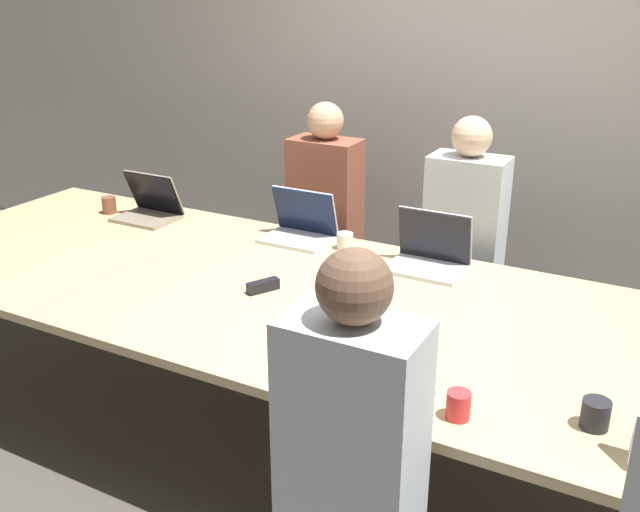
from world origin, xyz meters
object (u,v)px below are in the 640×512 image
(laptop_far_left, at_px, (150,206))
(cup_near_midright, at_px, (458,405))
(cup_far_midleft, at_px, (345,241))
(cup_near_right, at_px, (595,414))
(laptop_far_midleft, at_px, (301,225))
(cup_far_left, at_px, (109,205))
(person_far_center, at_px, (463,252))
(stapler, at_px, (263,286))
(person_near_midright, at_px, (351,482))
(person_far_midleft, at_px, (325,227))
(laptop_near_midright, at_px, (381,378))
(laptop_far_center, at_px, (430,252))

(laptop_far_left, bearing_deg, cup_near_midright, -26.38)
(cup_far_midleft, bearing_deg, cup_near_right, -36.74)
(laptop_far_midleft, height_order, cup_far_left, laptop_far_midleft)
(person_far_center, height_order, stapler, person_far_center)
(person_near_midright, relative_size, person_far_center, 1.00)
(cup_far_midleft, bearing_deg, stapler, -97.38)
(person_far_midleft, distance_m, laptop_far_left, 1.02)
(laptop_near_midright, xyz_separation_m, person_far_center, (-0.23, 1.62, -0.15))
(person_far_center, bearing_deg, cup_far_left, -164.26)
(laptop_far_midleft, bearing_deg, cup_near_midright, -43.60)
(laptop_far_midleft, distance_m, person_far_midleft, 0.46)
(person_far_midleft, distance_m, stapler, 1.13)
(cup_near_midright, xyz_separation_m, cup_near_right, (0.39, 0.15, 0.00))
(cup_near_midright, height_order, laptop_far_left, laptop_far_left)
(laptop_near_midright, bearing_deg, person_near_midright, 99.98)
(stapler, bearing_deg, person_far_center, 89.88)
(cup_near_midright, relative_size, laptop_far_midleft, 0.26)
(person_far_midleft, xyz_separation_m, cup_far_left, (-1.14, -0.58, 0.12))
(cup_far_midleft, height_order, laptop_far_center, laptop_far_center)
(person_far_center, bearing_deg, person_near_midright, -81.69)
(person_far_midleft, relative_size, laptop_far_left, 4.14)
(person_far_center, xyz_separation_m, stapler, (-0.58, -1.08, 0.10))
(laptop_far_midleft, bearing_deg, person_near_midright, -55.83)
(cup_far_midleft, distance_m, stapler, 0.66)
(laptop_far_left, bearing_deg, cup_far_midleft, 4.31)
(person_far_midleft, distance_m, cup_near_right, 2.27)
(laptop_far_midleft, xyz_separation_m, cup_near_right, (1.65, -1.05, -0.03))
(cup_near_midright, xyz_separation_m, stapler, (-1.07, 0.53, -0.02))
(cup_near_midright, relative_size, stapler, 0.61)
(person_far_midleft, height_order, person_far_center, person_far_midleft)
(laptop_near_midright, relative_size, person_far_midleft, 0.23)
(laptop_far_left, xyz_separation_m, stapler, (1.13, -0.56, -0.05))
(cup_near_midright, relative_size, laptop_far_center, 0.26)
(laptop_near_midright, height_order, person_near_midright, person_near_midright)
(stapler, bearing_deg, cup_near_right, 13.72)
(laptop_far_center, height_order, stapler, laptop_far_center)
(laptop_near_midright, xyz_separation_m, cup_far_midleft, (-0.72, 1.19, -0.03))
(cup_near_midright, relative_size, cup_far_left, 0.94)
(laptop_near_midright, relative_size, cup_far_left, 3.27)
(cup_far_midleft, xyz_separation_m, cup_near_right, (1.38, -1.03, 0.01))
(person_far_midleft, bearing_deg, laptop_far_center, -30.17)
(laptop_near_midright, height_order, person_far_center, person_far_center)
(cup_near_midright, distance_m, laptop_far_center, 1.26)
(laptop_near_midright, distance_m, laptop_far_left, 2.23)
(person_far_midleft, bearing_deg, laptop_near_midright, -56.71)
(laptop_near_midright, xyz_separation_m, laptop_far_center, (-0.25, 1.16, 0.00))
(cup_far_midleft, height_order, cup_far_left, cup_far_left)
(laptop_far_midleft, xyz_separation_m, cup_far_midleft, (0.27, -0.02, -0.03))
(stapler, bearing_deg, cup_far_midleft, 110.90)
(laptop_far_midleft, xyz_separation_m, cup_far_left, (-1.22, -0.15, -0.03))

